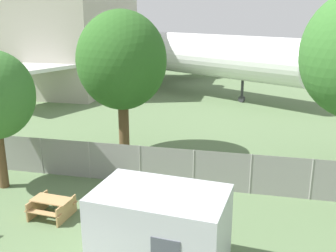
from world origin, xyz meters
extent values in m
cube|color=#ADA899|center=(-21.06, 32.20, 6.50)|extent=(23.84, 14.81, 13.01)
cylinder|color=gray|center=(-5.09, 10.15, 0.93)|extent=(0.07, 0.07, 1.86)
cylinder|color=gray|center=(-2.55, 10.15, 0.93)|extent=(0.07, 0.07, 1.86)
cylinder|color=gray|center=(0.00, 10.15, 0.93)|extent=(0.07, 0.07, 1.86)
cylinder|color=gray|center=(2.55, 10.15, 0.93)|extent=(0.07, 0.07, 1.86)
cylinder|color=gray|center=(5.09, 10.15, 0.93)|extent=(0.07, 0.07, 1.86)
cylinder|color=gray|center=(7.64, 10.15, 0.93)|extent=(0.07, 0.07, 1.86)
cube|color=gray|center=(0.00, 10.15, 0.93)|extent=(56.00, 0.01, 1.86)
cylinder|color=white|center=(-5.66, 34.17, 3.90)|extent=(31.21, 19.96, 3.84)
cone|color=white|center=(10.66, 24.91, 3.90)|extent=(5.23, 5.23, 3.84)
cone|color=white|center=(-22.41, 43.67, 3.90)|extent=(5.88, 5.37, 3.45)
cube|color=white|center=(-2.44, 43.27, 3.33)|extent=(12.98, 14.90, 0.30)
cylinder|color=#939399|center=(-3.86, 41.46, 2.32)|extent=(3.86, 3.21, 1.73)
cube|color=white|center=(-11.82, 26.74, 3.33)|extent=(9.96, 15.84, 0.30)
cylinder|color=#939399|center=(-11.00, 28.89, 2.32)|extent=(3.86, 3.21, 1.73)
cube|color=white|center=(-19.49, 42.01, 8.70)|extent=(3.12, 1.91, 5.76)
cube|color=white|center=(-19.32, 41.92, 4.29)|extent=(6.84, 8.86, 0.20)
cylinder|color=#2D2D33|center=(3.86, 28.77, 0.99)|extent=(0.24, 0.24, 1.99)
cylinder|color=#2D2D33|center=(3.86, 28.77, 0.28)|extent=(0.64, 0.54, 0.56)
cylinder|color=#2D2D33|center=(-5.99, 37.00, 0.99)|extent=(0.24, 0.24, 1.99)
cylinder|color=#2D2D33|center=(-5.99, 37.00, 0.28)|extent=(0.64, 0.54, 0.56)
cylinder|color=#2D2D33|center=(-8.27, 33.00, 0.99)|extent=(0.24, 0.24, 1.99)
cylinder|color=#2D2D33|center=(-8.27, 33.00, 0.28)|extent=(0.64, 0.54, 0.56)
cube|color=silver|center=(2.51, 4.05, 1.34)|extent=(4.21, 2.89, 2.67)
cube|color=tan|center=(-2.48, 6.32, 0.74)|extent=(1.58, 0.89, 0.04)
cube|color=tan|center=(-2.43, 6.88, 0.44)|extent=(1.54, 0.41, 0.04)
cube|color=tan|center=(-2.52, 5.76, 0.44)|extent=(1.54, 0.41, 0.04)
cube|color=tan|center=(-1.82, 6.26, 0.37)|extent=(0.18, 1.40, 0.74)
cube|color=tan|center=(-3.14, 6.37, 0.37)|extent=(0.18, 1.40, 0.74)
cylinder|color=brown|center=(-1.94, 13.55, 1.65)|extent=(0.57, 0.57, 3.31)
ellipsoid|color=#2D6023|center=(-1.94, 13.55, 5.34)|extent=(4.78, 4.78, 5.26)
cylinder|color=brown|center=(-6.02, 8.33, 1.41)|extent=(0.43, 0.43, 2.83)
camera|label=1|loc=(5.11, -6.26, 7.82)|focal=42.00mm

